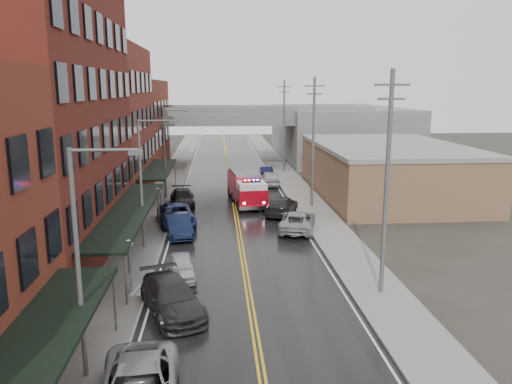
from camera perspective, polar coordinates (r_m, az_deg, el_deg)
road at (r=41.44m, az=-2.14°, el=-3.63°), size 11.00×160.00×0.02m
sidewalk_left at (r=41.78m, az=-12.22°, el=-3.67°), size 3.00×160.00×0.15m
sidewalk_right at (r=42.34m, az=7.79°, el=-3.30°), size 3.00×160.00×0.15m
curb_left at (r=41.58m, az=-9.96°, el=-3.65°), size 0.30×160.00×0.15m
curb_right at (r=42.02m, az=5.59°, el=-3.36°), size 0.30×160.00×0.15m
brick_building_b at (r=34.97m, az=-24.26°, el=7.44°), size 9.00×20.00×18.00m
brick_building_c at (r=51.86m, az=-17.70°, el=7.36°), size 9.00×15.00×15.00m
brick_building_far at (r=69.08m, az=-14.39°, el=7.28°), size 9.00×20.00×12.00m
tan_building at (r=53.61m, az=14.72°, el=2.27°), size 14.00×22.00×5.00m
right_far_block at (r=82.58m, az=9.28°, el=6.79°), size 18.00×30.00×8.00m
awning_0 at (r=17.11m, az=-25.19°, el=-17.53°), size 2.60×16.00×3.09m
awning_1 at (r=34.38m, az=-14.25°, el=-2.10°), size 2.60×18.00×3.09m
awning_2 at (r=51.38m, az=-11.06°, el=2.59°), size 2.60×13.00×3.09m
globe_lamp_1 at (r=27.76m, az=-14.31°, el=-6.91°), size 0.44×0.44×3.12m
globe_lamp_2 at (r=41.13m, az=-11.11°, el=-0.66°), size 0.44×0.44×3.12m
street_lamp_0 at (r=19.48m, az=-19.08°, el=-6.39°), size 2.64×0.22×9.00m
street_lamp_1 at (r=34.76m, az=-12.63°, el=1.83°), size 2.64×0.22×9.00m
street_lamp_2 at (r=50.49m, az=-10.15°, el=4.98°), size 2.64×0.22×9.00m
utility_pole_0 at (r=26.85m, az=14.73°, el=1.25°), size 1.80×0.24×12.00m
utility_pole_1 at (r=46.01m, az=6.57°, el=5.84°), size 1.80×0.24×12.00m
utility_pole_2 at (r=65.67m, az=3.21°, el=7.68°), size 1.80×0.24×12.00m
overpass at (r=72.10m, az=-3.28°, el=7.80°), size 40.00×10.00×7.50m
fire_truck at (r=48.18m, az=-1.11°, el=0.58°), size 4.04×8.57×3.04m
parked_car_left_3 at (r=25.69m, az=-9.60°, el=-11.79°), size 4.15×6.20×1.67m
parked_car_left_4 at (r=30.17m, az=-8.53°, el=-8.45°), size 2.00×4.05×1.33m
parked_car_left_5 at (r=38.33m, az=-8.89°, el=-3.79°), size 2.71×5.24×1.64m
parked_car_left_6 at (r=41.34m, az=-9.10°, el=-2.64°), size 3.81×6.36×1.65m
parked_car_left_7 at (r=47.69m, az=-8.43°, el=-0.71°), size 2.71×5.68×1.60m
parked_car_right_0 at (r=39.37m, az=4.75°, el=-3.32°), size 3.87×6.10×1.57m
parked_car_right_1 at (r=44.35m, az=2.94°, el=-1.55°), size 3.88×5.89×1.59m
parked_car_right_2 at (r=57.35m, az=1.55°, el=1.57°), size 2.06×4.93×1.67m
parked_car_right_3 at (r=62.38m, az=1.17°, el=2.31°), size 1.69×4.44×1.45m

